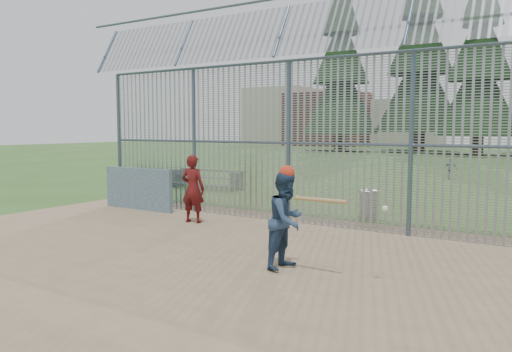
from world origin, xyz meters
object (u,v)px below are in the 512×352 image
Objects in this scene: onlooker at (193,189)px; trash_can at (369,204)px; dugout_wall at (138,189)px; batter at (287,220)px; bleacher at (206,178)px.

onlooker is 4.59m from trash_can.
batter reaches higher than dugout_wall.
onlooker reaches higher than trash_can.
dugout_wall is 3.05× the size of trash_can.
batter reaches higher than trash_can.
onlooker is 7.08m from bleacher.
dugout_wall is at bearing 69.43° from batter.
bleacher is at bearing -65.30° from onlooker.
batter is 0.96× the size of onlooker.
trash_can is (-0.41, 5.22, -0.45)m from batter.
batter is 4.56m from onlooker.
batter is at bearing 138.90° from onlooker.
dugout_wall reaches higher than trash_can.
trash_can is (6.14, 2.19, -0.24)m from dugout_wall.
onlooker is at bearing -140.41° from trash_can.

